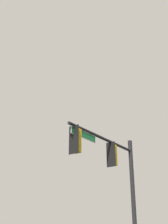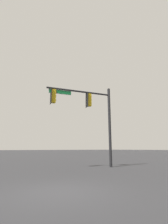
{
  "view_description": "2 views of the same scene",
  "coord_description": "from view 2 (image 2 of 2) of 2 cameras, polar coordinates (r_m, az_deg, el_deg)",
  "views": [
    {
      "loc": [
        9.5,
        -1.01,
        1.43
      ],
      "look_at": [
        -3.47,
        -6.49,
        7.35
      ],
      "focal_mm": 50.0,
      "sensor_mm": 36.0,
      "label": 1
    },
    {
      "loc": [
        3.06,
        5.92,
        1.51
      ],
      "look_at": [
        -6.05,
        -7.11,
        4.86
      ],
      "focal_mm": 28.0,
      "sensor_mm": 36.0,
      "label": 2
    }
  ],
  "objects": [
    {
      "name": "ground_plane",
      "position": [
        6.84,
        -8.19,
        -24.57
      ],
      "size": [
        400.0,
        400.0,
        0.0
      ],
      "primitive_type": "plane",
      "color": "#2D2D30"
    },
    {
      "name": "signal_pole_near",
      "position": [
        14.97,
        2.01,
        0.63
      ],
      "size": [
        5.64,
        1.6,
        6.91
      ],
      "color": "black",
      "rests_on": "ground_plane"
    }
  ]
}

